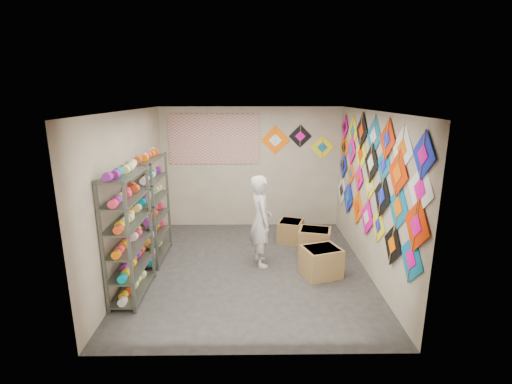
{
  "coord_description": "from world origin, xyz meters",
  "views": [
    {
      "loc": [
        0.02,
        -5.95,
        2.94
      ],
      "look_at": [
        0.1,
        0.3,
        1.3
      ],
      "focal_mm": 26.0,
      "sensor_mm": 36.0,
      "label": 1
    }
  ],
  "objects_px": {
    "carton_c": "(290,231)",
    "carton_b": "(314,241)",
    "shopkeeper": "(261,221)",
    "carton_a": "(321,262)",
    "shelf_rack_front": "(129,235)",
    "shelf_rack_back": "(152,209)"
  },
  "relations": [
    {
      "from": "shopkeeper",
      "to": "carton_b",
      "type": "bearing_deg",
      "value": -79.18
    },
    {
      "from": "shelf_rack_front",
      "to": "carton_a",
      "type": "bearing_deg",
      "value": 10.65
    },
    {
      "from": "shopkeeper",
      "to": "carton_c",
      "type": "xyz_separation_m",
      "value": [
        0.64,
        1.05,
        -0.59
      ]
    },
    {
      "from": "carton_c",
      "to": "carton_b",
      "type": "bearing_deg",
      "value": -38.03
    },
    {
      "from": "shopkeeper",
      "to": "shelf_rack_front",
      "type": "bearing_deg",
      "value": 104.38
    },
    {
      "from": "shelf_rack_back",
      "to": "carton_a",
      "type": "distance_m",
      "value": 3.13
    },
    {
      "from": "shelf_rack_front",
      "to": "carton_a",
      "type": "distance_m",
      "value": 3.09
    },
    {
      "from": "shelf_rack_front",
      "to": "shopkeeper",
      "type": "bearing_deg",
      "value": 27.39
    },
    {
      "from": "shelf_rack_back",
      "to": "shopkeeper",
      "type": "xyz_separation_m",
      "value": [
        1.96,
        -0.28,
        -0.14
      ]
    },
    {
      "from": "shelf_rack_back",
      "to": "carton_b",
      "type": "bearing_deg",
      "value": 3.35
    },
    {
      "from": "carton_a",
      "to": "carton_b",
      "type": "xyz_separation_m",
      "value": [
        0.04,
        0.92,
        -0.01
      ]
    },
    {
      "from": "shelf_rack_front",
      "to": "shopkeeper",
      "type": "height_order",
      "value": "shelf_rack_front"
    },
    {
      "from": "carton_b",
      "to": "carton_a",
      "type": "bearing_deg",
      "value": -78.39
    },
    {
      "from": "shopkeeper",
      "to": "carton_a",
      "type": "distance_m",
      "value": 1.24
    },
    {
      "from": "carton_a",
      "to": "carton_c",
      "type": "distance_m",
      "value": 1.55
    },
    {
      "from": "carton_c",
      "to": "shelf_rack_back",
      "type": "bearing_deg",
      "value": -145.87
    },
    {
      "from": "carton_b",
      "to": "carton_c",
      "type": "xyz_separation_m",
      "value": [
        -0.4,
        0.59,
        -0.02
      ]
    },
    {
      "from": "shelf_rack_back",
      "to": "carton_b",
      "type": "xyz_separation_m",
      "value": [
        3.0,
        0.18,
        -0.71
      ]
    },
    {
      "from": "shopkeeper",
      "to": "carton_a",
      "type": "xyz_separation_m",
      "value": [
        1.0,
        -0.46,
        -0.57
      ]
    },
    {
      "from": "shelf_rack_back",
      "to": "carton_b",
      "type": "relative_size",
      "value": 3.23
    },
    {
      "from": "carton_a",
      "to": "shelf_rack_back",
      "type": "bearing_deg",
      "value": 147.47
    },
    {
      "from": "shelf_rack_back",
      "to": "carton_b",
      "type": "distance_m",
      "value": 3.09
    }
  ]
}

